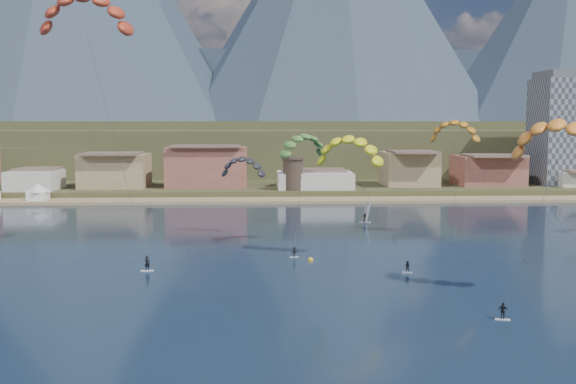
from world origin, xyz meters
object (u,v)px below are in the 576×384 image
Objects in this scene: kitesurfer_orange at (559,134)px; buoy at (311,260)px; windsurfer at (366,216)px; watchtower at (293,173)px; apartment_tower at (571,129)px; kitesurfer_red at (86,8)px; kitesurfer_yellow at (350,146)px; kitesurfer_green at (303,143)px.

buoy is at bearing 141.80° from kitesurfer_orange.
watchtower is at bearing 105.20° from windsurfer.
kitesurfer_red is at bearing -142.35° from apartment_tower.
kitesurfer_yellow is 30.35m from kitesurfer_orange.
kitesurfer_yellow is (-76.01, -92.38, -1.66)m from apartment_tower.
kitesurfer_red reaches higher than windsurfer.
buoy is (-25.88, 20.37, -18.17)m from kitesurfer_orange.
watchtower is at bearing 65.36° from kitesurfer_red.
kitesurfer_orange is (-55.85, -114.96, 0.48)m from apartment_tower.
kitesurfer_red is 2.12× the size of kitesurfer_green.
watchtower reaches higher than buoy.
buoy is at bearing -11.88° from kitesurfer_red.
kitesurfer_orange is at bearing -77.92° from windsurfer.
kitesurfer_orange reaches higher than windsurfer.
kitesurfer_yellow reaches higher than kitesurfer_green.
kitesurfer_orange is at bearing -25.06° from kitesurfer_red.
kitesurfer_orange is (58.02, -27.13, -17.71)m from kitesurfer_red.
kitesurfer_orange is at bearing -76.55° from watchtower.
apartment_tower is 3.72× the size of watchtower.
kitesurfer_red reaches higher than kitesurfer_yellow.
apartment_tower is 127.81m from kitesurfer_orange.
kitesurfer_green reaches higher than buoy.
kitesurfer_orange is 41.15m from kitesurfer_green.
watchtower is (-80.00, -14.00, -11.45)m from apartment_tower.
kitesurfer_red is at bearing -114.64° from watchtower.
kitesurfer_yellow is at bearing -103.08° from windsurfer.
kitesurfer_green is at bearing -119.08° from windsurfer.
kitesurfer_yellow is 4.92× the size of windsurfer.
apartment_tower reaches higher than kitesurfer_orange.
kitesurfer_yellow is at bearing 131.76° from kitesurfer_orange.
kitesurfer_yellow is at bearing 21.12° from buoy.
apartment_tower is at bearing 64.09° from kitesurfer_orange.
kitesurfer_orange is at bearing -115.91° from apartment_tower.
kitesurfer_orange is 1.18× the size of kitesurfer_green.
watchtower is 80.85m from buoy.
apartment_tower is 144.95m from kitesurfer_red.
kitesurfer_orange is at bearing -50.35° from kitesurfer_green.
watchtower is 45.94m from windsurfer.
apartment_tower is 116.96m from kitesurfer_green.
watchtower is 86.47m from kitesurfer_red.
windsurfer is at bearing 102.08° from kitesurfer_orange.
buoy is (-1.73, -80.59, -6.24)m from watchtower.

